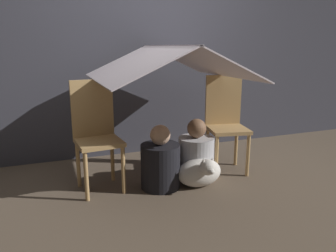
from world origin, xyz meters
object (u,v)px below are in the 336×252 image
chair_right (226,120)px  person_second (196,155)px  person_front (160,163)px  chair_left (96,131)px  dog (200,172)px

chair_right → person_second: chair_right is taller
person_front → chair_right: bearing=14.9°
chair_left → dog: 1.02m
chair_right → person_front: bearing=-153.9°
chair_left → chair_right: size_ratio=1.00×
person_second → chair_right: bearing=20.8°
chair_right → person_second: size_ratio=1.63×
person_front → chair_left: bearing=158.4°
person_second → dog: 0.21m
person_second → dog: (-0.04, -0.18, -0.10)m
chair_left → person_second: size_ratio=1.63×
chair_left → dog: chair_left is taller
person_front → dog: 0.38m
chair_left → person_front: size_ratio=1.66×
chair_left → person_front: bearing=-27.4°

